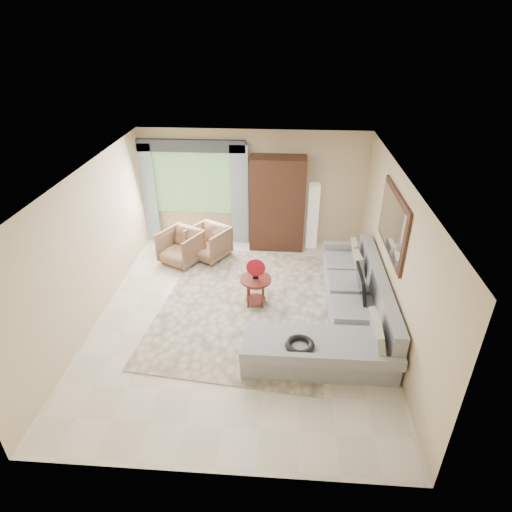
# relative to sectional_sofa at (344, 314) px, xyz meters

# --- Properties ---
(ground) EXTENTS (6.00, 6.00, 0.00)m
(ground) POSITION_rel_sectional_sofa_xyz_m (-1.78, 0.18, -0.28)
(ground) COLOR silver
(ground) RESTS_ON ground
(area_rug) EXTENTS (3.41, 4.29, 0.02)m
(area_rug) POSITION_rel_sectional_sofa_xyz_m (-1.72, 0.54, -0.27)
(area_rug) COLOR beige
(area_rug) RESTS_ON ground
(sectional_sofa) EXTENTS (2.30, 3.46, 0.90)m
(sectional_sofa) POSITION_rel_sectional_sofa_xyz_m (0.00, 0.00, 0.00)
(sectional_sofa) COLOR #9E9FA6
(sectional_sofa) RESTS_ON ground
(tv_screen) EXTENTS (0.14, 0.74, 0.48)m
(tv_screen) POSITION_rel_sectional_sofa_xyz_m (0.27, 0.29, 0.44)
(tv_screen) COLOR black
(tv_screen) RESTS_ON sectional_sofa
(garden_hose) EXTENTS (0.43, 0.43, 0.09)m
(garden_hose) POSITION_rel_sectional_sofa_xyz_m (-0.78, -1.13, 0.26)
(garden_hose) COLOR black
(garden_hose) RESTS_ON sectional_sofa
(coffee_table) EXTENTS (0.56, 0.56, 0.56)m
(coffee_table) POSITION_rel_sectional_sofa_xyz_m (-1.54, 0.56, 0.01)
(coffee_table) COLOR #4F1A15
(coffee_table) RESTS_ON ground
(red_disc) EXTENTS (0.34, 0.05, 0.34)m
(red_disc) POSITION_rel_sectional_sofa_xyz_m (-1.54, 0.56, 0.51)
(red_disc) COLOR #A6101C
(red_disc) RESTS_ON coffee_table
(armchair_left) EXTENTS (1.05, 1.06, 0.72)m
(armchair_left) POSITION_rel_sectional_sofa_xyz_m (-3.24, 2.02, 0.08)
(armchair_left) COLOR brown
(armchair_left) RESTS_ON ground
(armchair_right) EXTENTS (1.05, 1.06, 0.71)m
(armchair_right) POSITION_rel_sectional_sofa_xyz_m (-2.69, 2.27, 0.07)
(armchair_right) COLOR #9E7756
(armchair_right) RESTS_ON ground
(potted_plant) EXTENTS (0.48, 0.43, 0.49)m
(potted_plant) POSITION_rel_sectional_sofa_xyz_m (-3.72, 2.52, -0.04)
(potted_plant) COLOR #999999
(potted_plant) RESTS_ON ground
(armoire) EXTENTS (1.20, 0.55, 2.10)m
(armoire) POSITION_rel_sectional_sofa_xyz_m (-1.23, 2.90, 0.77)
(armoire) COLOR #321A10
(armoire) RESTS_ON ground
(floor_lamp) EXTENTS (0.24, 0.24, 1.50)m
(floor_lamp) POSITION_rel_sectional_sofa_xyz_m (-0.43, 2.96, 0.47)
(floor_lamp) COLOR silver
(floor_lamp) RESTS_ON ground
(window) EXTENTS (1.80, 0.04, 1.40)m
(window) POSITION_rel_sectional_sofa_xyz_m (-3.13, 3.15, 1.12)
(window) COLOR #669E59
(window) RESTS_ON wall_back
(curtain_left) EXTENTS (0.40, 0.08, 2.30)m
(curtain_left) POSITION_rel_sectional_sofa_xyz_m (-4.18, 3.06, 0.87)
(curtain_left) COLOR #9EB7CC
(curtain_left) RESTS_ON ground
(curtain_right) EXTENTS (0.40, 0.08, 2.30)m
(curtain_right) POSITION_rel_sectional_sofa_xyz_m (-2.08, 3.06, 0.87)
(curtain_right) COLOR #9EB7CC
(curtain_right) RESTS_ON ground
(valance) EXTENTS (2.40, 0.12, 0.26)m
(valance) POSITION_rel_sectional_sofa_xyz_m (-3.13, 3.08, 1.97)
(valance) COLOR #1E232D
(valance) RESTS_ON wall_back
(wall_mirror) EXTENTS (0.05, 1.70, 1.05)m
(wall_mirror) POSITION_rel_sectional_sofa_xyz_m (0.68, 0.53, 1.47)
(wall_mirror) COLOR black
(wall_mirror) RESTS_ON wall_right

